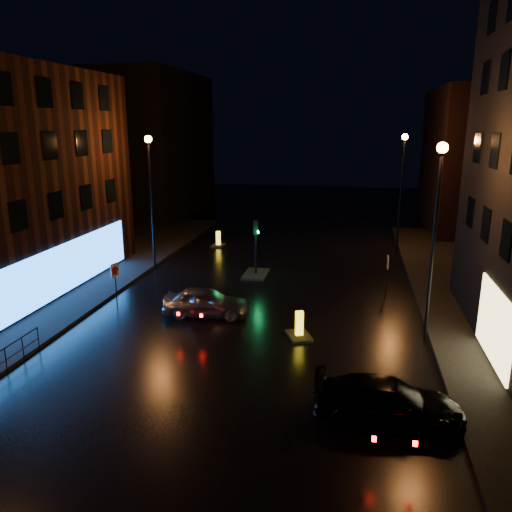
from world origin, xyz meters
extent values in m
plane|color=black|center=(0.00, 0.00, 0.00)|extent=(120.00, 120.00, 0.00)
cube|color=black|center=(-14.00, 8.00, 0.07)|extent=(12.00, 44.00, 0.15)
cube|color=black|center=(-16.00, 35.00, 7.00)|extent=(8.00, 16.00, 14.00)
cube|color=black|center=(15.00, 32.00, 6.00)|extent=(8.00, 14.00, 12.00)
cylinder|color=black|center=(-7.80, 14.00, 4.00)|extent=(0.14, 0.14, 8.00)
cylinder|color=black|center=(-7.80, 14.00, 8.00)|extent=(0.20, 0.20, 0.25)
sphere|color=orange|center=(-7.80, 14.00, 8.15)|extent=(0.44, 0.44, 0.44)
cylinder|color=black|center=(7.80, 6.00, 4.00)|extent=(0.14, 0.14, 8.00)
cylinder|color=black|center=(7.80, 6.00, 8.00)|extent=(0.20, 0.20, 0.25)
sphere|color=orange|center=(7.80, 6.00, 8.15)|extent=(0.44, 0.44, 0.44)
cylinder|color=black|center=(7.80, 22.00, 4.00)|extent=(0.14, 0.14, 8.00)
cylinder|color=black|center=(7.80, 22.00, 8.00)|extent=(0.20, 0.20, 0.25)
sphere|color=orange|center=(7.80, 22.00, 8.15)|extent=(0.44, 0.44, 0.44)
cube|color=black|center=(-1.20, 14.00, 0.06)|extent=(1.40, 2.40, 0.12)
cylinder|color=black|center=(-1.20, 14.00, 1.40)|extent=(0.12, 0.12, 2.80)
cube|color=black|center=(-1.20, 14.00, 3.00)|extent=(0.28, 0.22, 0.90)
cylinder|color=#0CFF59|center=(-1.06, 14.00, 2.72)|extent=(0.05, 0.18, 0.18)
cylinder|color=black|center=(-8.00, 2.00, 0.50)|extent=(0.04, 0.04, 1.00)
imported|color=#A4A8AC|center=(-2.29, 6.95, 0.70)|extent=(4.21, 1.97, 1.39)
imported|color=black|center=(5.87, -0.50, 0.67)|extent=(4.64, 1.90, 1.35)
cube|color=black|center=(2.44, 5.28, 0.06)|extent=(1.39, 1.63, 0.11)
cube|color=yellow|center=(2.44, 5.28, 0.63)|extent=(0.38, 0.32, 1.15)
cube|color=black|center=(2.44, 5.28, 0.63)|extent=(0.33, 0.16, 0.69)
cube|color=black|center=(-5.45, 20.82, 0.05)|extent=(0.95, 1.36, 0.11)
cube|color=yellow|center=(-5.45, 20.82, 0.60)|extent=(0.32, 0.21, 1.10)
cube|color=black|center=(-5.45, 20.82, 0.60)|extent=(0.33, 0.04, 0.66)
cylinder|color=black|center=(-7.26, 7.56, 1.06)|extent=(0.06, 0.06, 2.13)
cube|color=silver|center=(-7.26, 7.56, 1.84)|extent=(0.20, 0.52, 0.73)
cylinder|color=#B20C0C|center=(-7.24, 7.55, 1.84)|extent=(0.14, 0.41, 0.43)
cylinder|color=black|center=(6.50, 12.13, 1.02)|extent=(0.06, 0.06, 2.04)
cube|color=silver|center=(6.50, 12.13, 1.76)|extent=(0.06, 0.51, 0.70)
cylinder|color=#B20C0C|center=(6.47, 12.13, 1.76)|extent=(0.03, 0.41, 0.41)
camera|label=1|loc=(4.47, -14.90, 9.08)|focal=35.00mm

